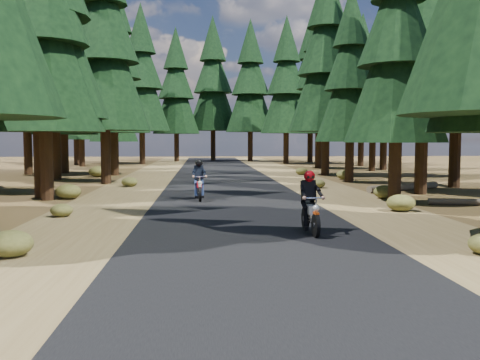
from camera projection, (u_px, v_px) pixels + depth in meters
name	position (u px, v px, depth m)	size (l,w,h in m)	color
ground	(244.00, 222.00, 15.32)	(120.00, 120.00, 0.00)	#483919
road	(234.00, 202.00, 20.29)	(6.00, 100.00, 0.01)	black
shoulder_l	(111.00, 203.00, 19.97)	(3.20, 100.00, 0.01)	brown
shoulder_r	(353.00, 201.00, 20.61)	(3.20, 100.00, 0.01)	brown
pine_forest	(220.00, 57.00, 35.66)	(34.59, 55.08, 16.32)	black
log_near	(404.00, 187.00, 24.87)	(0.32, 0.32, 4.71)	#4C4233
understory_shrubs	(227.00, 188.00, 22.95)	(16.10, 30.46, 0.69)	#474C1E
rider_lead	(310.00, 213.00, 13.40)	(0.58, 1.78, 1.57)	silver
rider_follow	(199.00, 187.00, 20.78)	(0.65, 1.81, 1.59)	#A90B17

